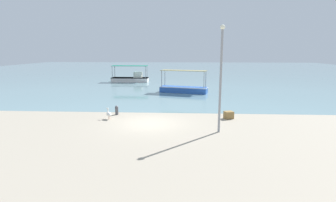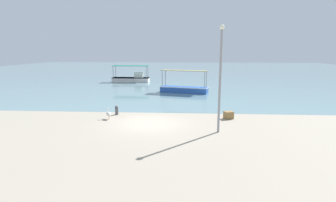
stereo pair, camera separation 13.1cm
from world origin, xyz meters
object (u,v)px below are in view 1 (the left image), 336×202
Objects in this scene: fishing_boat_far_right at (131,78)px; cargo_crate at (229,115)px; pelican at (109,114)px; fishing_boat_near_right at (183,88)px; mooring_bollard at (117,110)px; lamp_post at (221,74)px.

cargo_crate is (11.32, -21.90, -0.33)m from fishing_boat_far_right.
fishing_boat_far_right is at bearing 97.11° from pelican.
fishing_boat_near_right reaches higher than pelican.
mooring_bollard is at bearing 175.15° from cargo_crate.
fishing_boat_near_right is 12.10m from cargo_crate.
mooring_bollard is 8.32m from cargo_crate.
lamp_post is at bearing -82.09° from fishing_boat_near_right.
mooring_bollard is 1.16× the size of cargo_crate.
mooring_bollard is at bearing 151.34° from lamp_post.
fishing_boat_near_right is at bearing -51.55° from fishing_boat_far_right.
lamp_post is 8.86× the size of mooring_bollard.
cargo_crate is at bearing 4.30° from pelican.
fishing_boat_near_right reaches higher than fishing_boat_far_right.
cargo_crate is (8.51, 0.64, -0.11)m from pelican.
lamp_post is 4.67m from cargo_crate.
lamp_post is 8.72m from mooring_bollard.
fishing_boat_near_right reaches higher than cargo_crate.
pelican reaches higher than cargo_crate.
pelican is (-5.32, -12.31, -0.15)m from fishing_boat_near_right.
lamp_post is at bearing -109.40° from cargo_crate.
lamp_post is at bearing -19.18° from pelican.
pelican is at bearing -99.52° from mooring_bollard.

